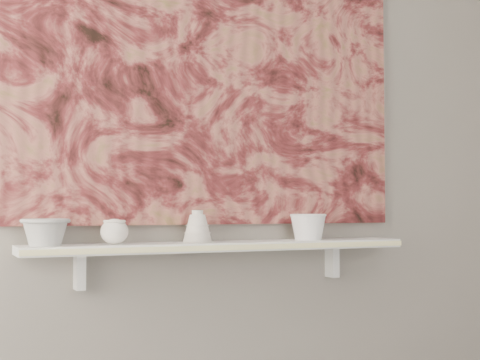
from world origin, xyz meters
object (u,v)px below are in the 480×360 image
painting (215,74)px  bowl_grey (45,232)px  bell_vessel (197,226)px  cup_cream (114,232)px  bowl_white (308,227)px  shelf (224,246)px

painting → bowl_grey: size_ratio=9.74×
bell_vessel → bowl_grey: bearing=180.0°
bowl_grey → cup_cream: size_ratio=1.70×
painting → cup_cream: size_ratio=16.52×
bowl_grey → bowl_white: bowl_white is taller
cup_cream → bell_vessel: 0.29m
cup_cream → bell_vessel: bearing=0.0°
bowl_white → cup_cream: bearing=180.0°
shelf → painting: (0.00, 0.08, 0.62)m
shelf → painting: painting is taller
cup_cream → bowl_white: (0.73, 0.00, 0.01)m
shelf → cup_cream: (-0.39, 0.00, 0.06)m
painting → bowl_white: (0.34, -0.08, -0.56)m
shelf → bowl_grey: bowl_grey is taller
shelf → painting: size_ratio=0.93×
painting → shelf: bearing=-90.0°
painting → bell_vessel: bearing=-141.1°
bowl_grey → cup_cream: 0.22m
cup_cream → bowl_white: bearing=0.0°
bowl_grey → bowl_white: 0.96m
cup_cream → painting: bearing=11.6°
bowl_grey → painting: bearing=7.5°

